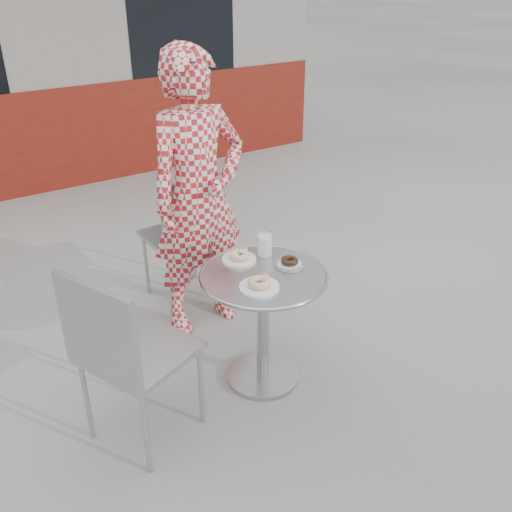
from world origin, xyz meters
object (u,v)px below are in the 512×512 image
chair_left (142,385)px  plate_far (239,257)px  seated_person (198,196)px  bistro_table (263,301)px  chair_far (184,262)px  milk_cup (265,244)px  plate_checker (290,263)px  plate_near (260,284)px

chair_left → plate_far: bearing=-95.4°
seated_person → plate_far: seated_person is taller
bistro_table → chair_far: bearing=88.5°
seated_person → milk_cup: seated_person is taller
plate_checker → milk_cup: 0.18m
chair_far → seated_person: seated_person is taller
plate_far → chair_left: bearing=-162.8°
chair_left → bistro_table: bearing=-111.1°
chair_left → plate_far: (0.69, 0.22, 0.40)m
bistro_table → seated_person: (0.01, 0.71, 0.35)m
chair_far → milk_cup: (0.10, -0.83, 0.45)m
plate_far → plate_checker: bearing=-45.6°
chair_left → milk_cup: bearing=-99.8°
chair_far → plate_near: chair_far is taller
plate_checker → plate_far: bearing=134.4°
chair_far → seated_person: 0.65m
chair_far → chair_left: chair_left is taller
seated_person → plate_checker: size_ratio=10.80×
bistro_table → milk_cup: bearing=54.1°
chair_far → plate_near: (-0.12, -1.10, 0.41)m
chair_far → chair_left: bearing=53.2°
plate_far → plate_near: size_ratio=0.92×
chair_far → plate_near: bearing=83.2°
chair_far → milk_cup: bearing=96.2°
bistro_table → plate_near: 0.23m
bistro_table → chair_far: (0.03, 1.00, -0.23)m
milk_cup → chair_far: bearing=96.8°
milk_cup → bistro_table: bearing=-125.9°
milk_cup → plate_checker: bearing=-76.2°
bistro_table → chair_left: size_ratio=0.71×
bistro_table → plate_near: (-0.09, -0.11, 0.18)m
plate_checker → chair_left: bearing=-178.6°
plate_far → plate_checker: (0.19, -0.19, -0.01)m
chair_far → plate_checker: chair_far is taller
chair_left → plate_near: (0.62, -0.09, 0.40)m
seated_person → milk_cup: bearing=-81.8°
plate_far → milk_cup: milk_cup is taller
plate_checker → milk_cup: size_ratio=1.22×
seated_person → plate_near: 0.84m
chair_left → plate_checker: size_ratio=5.97×
chair_left → seated_person: bearing=-67.7°
bistro_table → seated_person: 0.79m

